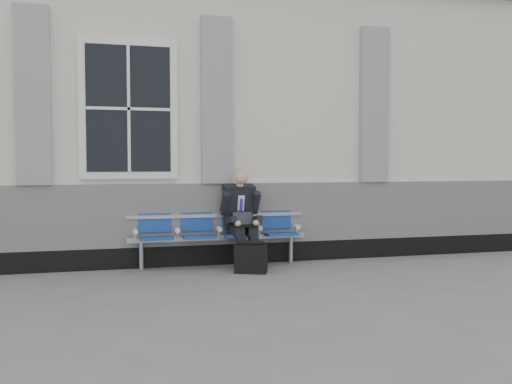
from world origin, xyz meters
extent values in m
plane|color=slate|center=(0.00, 0.00, 0.00)|extent=(70.00, 70.00, 0.00)
cube|color=silver|center=(0.00, 3.50, 2.10)|extent=(14.00, 4.00, 4.20)
cube|color=black|center=(0.00, 1.47, 0.15)|extent=(14.00, 0.10, 0.30)
cube|color=silver|center=(0.00, 1.46, 0.75)|extent=(14.00, 0.08, 0.90)
cube|color=gray|center=(-0.90, 1.44, 2.40)|extent=(0.45, 0.14, 2.40)
cube|color=gray|center=(1.60, 1.44, 2.40)|extent=(0.45, 0.14, 2.40)
cube|color=gray|center=(4.10, 1.44, 2.40)|extent=(0.45, 0.14, 2.40)
cube|color=white|center=(0.35, 1.46, 2.25)|extent=(1.35, 0.10, 1.95)
cube|color=black|center=(0.35, 1.41, 2.25)|extent=(1.15, 0.02, 1.75)
cube|color=#9EA0A3|center=(1.59, 1.30, 0.42)|extent=(2.60, 0.07, 0.07)
cube|color=#9EA0A3|center=(1.59, 1.42, 0.73)|extent=(2.60, 0.05, 0.05)
cylinder|color=#9EA0A3|center=(0.49, 1.30, 0.20)|extent=(0.06, 0.06, 0.39)
cylinder|color=#9EA0A3|center=(2.69, 1.30, 0.20)|extent=(0.06, 0.06, 0.39)
cube|color=navy|center=(0.69, 1.22, 0.45)|extent=(0.46, 0.42, 0.07)
cube|color=navy|center=(0.69, 1.43, 0.71)|extent=(0.46, 0.10, 0.40)
cube|color=navy|center=(1.29, 1.22, 0.45)|extent=(0.46, 0.42, 0.07)
cube|color=navy|center=(1.29, 1.43, 0.71)|extent=(0.46, 0.10, 0.40)
cube|color=navy|center=(1.89, 1.22, 0.45)|extent=(0.46, 0.42, 0.07)
cube|color=navy|center=(1.89, 1.43, 0.71)|extent=(0.46, 0.10, 0.40)
cube|color=navy|center=(2.49, 1.22, 0.45)|extent=(0.46, 0.42, 0.07)
cube|color=navy|center=(2.49, 1.43, 0.71)|extent=(0.46, 0.10, 0.40)
cylinder|color=white|center=(0.41, 1.25, 0.55)|extent=(0.07, 0.12, 0.07)
cylinder|color=white|center=(0.99, 1.25, 0.55)|extent=(0.07, 0.12, 0.07)
cylinder|color=white|center=(1.59, 1.25, 0.55)|extent=(0.07, 0.12, 0.07)
cylinder|color=white|center=(2.19, 1.25, 0.55)|extent=(0.07, 0.12, 0.07)
cylinder|color=white|center=(2.77, 1.25, 0.55)|extent=(0.07, 0.12, 0.07)
cube|color=black|center=(1.84, 0.86, 0.04)|extent=(0.12, 0.25, 0.08)
cube|color=black|center=(2.02, 0.88, 0.04)|extent=(0.12, 0.25, 0.08)
cube|color=black|center=(1.83, 0.92, 0.25)|extent=(0.12, 0.13, 0.47)
cube|color=black|center=(2.02, 0.93, 0.25)|extent=(0.12, 0.13, 0.47)
cube|color=black|center=(1.81, 1.12, 0.54)|extent=(0.17, 0.43, 0.13)
cube|color=black|center=(2.00, 1.14, 0.54)|extent=(0.17, 0.43, 0.13)
cube|color=black|center=(1.89, 1.32, 0.85)|extent=(0.42, 0.35, 0.60)
cube|color=#C2E8FF|center=(1.90, 1.21, 0.87)|extent=(0.10, 0.10, 0.34)
cube|color=#3825AE|center=(1.90, 1.20, 0.85)|extent=(0.05, 0.08, 0.28)
cube|color=black|center=(1.90, 1.29, 1.13)|extent=(0.47, 0.26, 0.14)
cylinder|color=#DDAA8A|center=(1.90, 1.24, 1.20)|extent=(0.10, 0.10, 0.09)
sphere|color=#DDAA8A|center=(1.90, 1.19, 1.29)|extent=(0.20, 0.20, 0.20)
cube|color=black|center=(1.68, 1.21, 0.92)|extent=(0.12, 0.27, 0.35)
cube|color=black|center=(2.13, 1.24, 0.92)|extent=(0.12, 0.27, 0.35)
cube|color=black|center=(1.73, 1.04, 0.70)|extent=(0.11, 0.30, 0.13)
cube|color=black|center=(2.10, 1.07, 0.70)|extent=(0.11, 0.30, 0.13)
sphere|color=#DDAA8A|center=(1.79, 0.91, 0.66)|extent=(0.08, 0.08, 0.08)
sphere|color=#DDAA8A|center=(2.06, 0.94, 0.66)|extent=(0.08, 0.08, 0.08)
cube|color=black|center=(1.92, 1.00, 0.61)|extent=(0.33, 0.24, 0.02)
cube|color=black|center=(1.91, 1.11, 0.71)|extent=(0.32, 0.11, 0.20)
cube|color=black|center=(1.91, 1.10, 0.71)|extent=(0.29, 0.09, 0.17)
cube|color=black|center=(1.92, 0.70, 0.19)|extent=(0.47, 0.35, 0.39)
cylinder|color=black|center=(1.92, 0.70, 0.41)|extent=(0.34, 0.20, 0.07)
camera|label=1|loc=(0.02, -6.75, 1.51)|focal=40.00mm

